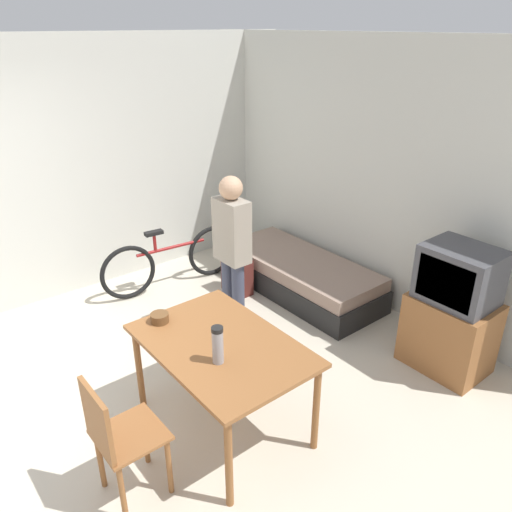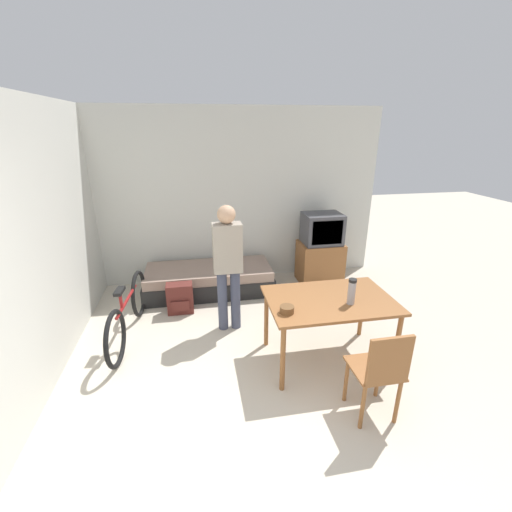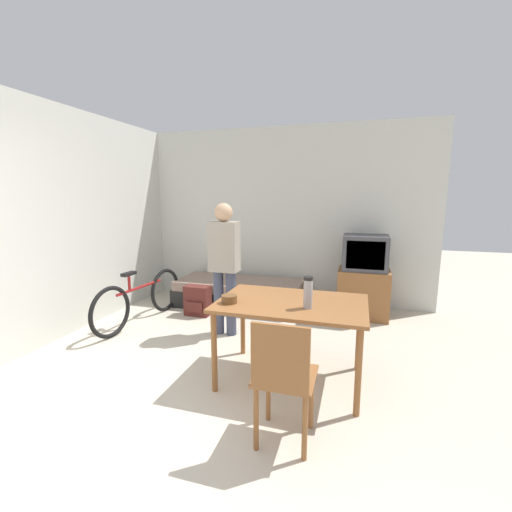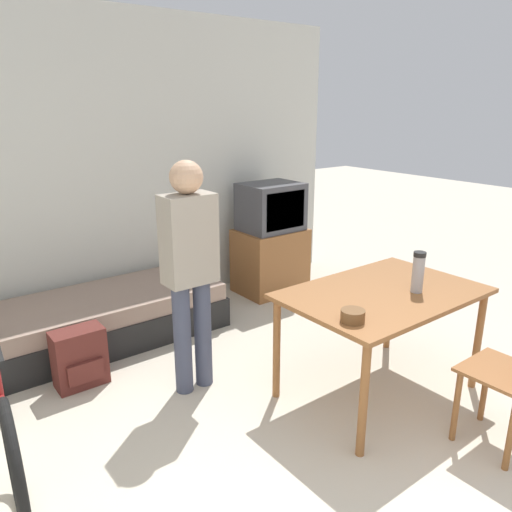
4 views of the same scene
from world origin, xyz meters
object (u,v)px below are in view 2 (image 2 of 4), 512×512
(person_standing, at_px, (228,261))
(thermos_flask, at_px, (352,290))
(wooden_chair, at_px, (380,370))
(bicycle, at_px, (128,313))
(daybed, at_px, (209,279))
(mate_bowl, at_px, (287,310))
(tv, at_px, (321,250))
(dining_table, at_px, (329,305))
(backpack, at_px, (180,298))

(person_standing, height_order, thermos_flask, person_standing)
(wooden_chair, distance_m, bicycle, 2.85)
(wooden_chair, bearing_deg, daybed, 114.88)
(bicycle, distance_m, mate_bowl, 2.01)
(tv, distance_m, thermos_flask, 2.16)
(bicycle, xyz_separation_m, mate_bowl, (1.66, -1.03, 0.45))
(tv, bearing_deg, dining_table, -108.06)
(thermos_flask, bearing_deg, tv, 77.18)
(dining_table, bearing_deg, bicycle, 158.89)
(bicycle, xyz_separation_m, thermos_flask, (2.33, -0.97, 0.57))
(thermos_flask, relative_size, mate_bowl, 1.97)
(tv, height_order, mate_bowl, tv)
(wooden_chair, bearing_deg, person_standing, 122.82)
(backpack, bearing_deg, daybed, 53.55)
(wooden_chair, bearing_deg, tv, 79.48)
(dining_table, height_order, mate_bowl, mate_bowl)
(backpack, bearing_deg, bicycle, -140.46)
(thermos_flask, xyz_separation_m, mate_bowl, (-0.67, -0.06, -0.11))
(daybed, height_order, dining_table, dining_table)
(mate_bowl, bearing_deg, dining_table, 20.91)
(person_standing, distance_m, thermos_flask, 1.47)
(daybed, distance_m, wooden_chair, 3.05)
(bicycle, height_order, person_standing, person_standing)
(tv, height_order, dining_table, tv)
(daybed, distance_m, dining_table, 2.27)
(tv, height_order, bicycle, tv)
(bicycle, bearing_deg, backpack, 39.54)
(tv, xyz_separation_m, backpack, (-2.22, -0.63, -0.33))
(daybed, bearing_deg, person_standing, -79.62)
(dining_table, bearing_deg, mate_bowl, -159.09)
(person_standing, bearing_deg, thermos_flask, -40.13)
(wooden_chair, distance_m, backpack, 2.78)
(wooden_chair, height_order, mate_bowl, wooden_chair)
(dining_table, relative_size, backpack, 3.07)
(thermos_flask, distance_m, mate_bowl, 0.69)
(person_standing, bearing_deg, tv, 35.28)
(tv, relative_size, backpack, 2.71)
(person_standing, height_order, backpack, person_standing)
(bicycle, bearing_deg, tv, 21.55)
(dining_table, bearing_deg, person_standing, 139.88)
(bicycle, bearing_deg, mate_bowl, -31.94)
(wooden_chair, height_order, bicycle, wooden_chair)
(daybed, height_order, backpack, backpack)
(wooden_chair, distance_m, mate_bowl, 0.95)
(daybed, xyz_separation_m, bicycle, (-1.01, -1.06, 0.13))
(wooden_chair, distance_m, thermos_flask, 0.82)
(bicycle, distance_m, backpack, 0.77)
(tv, height_order, thermos_flask, tv)
(thermos_flask, bearing_deg, backpack, 140.20)
(person_standing, bearing_deg, daybed, 100.38)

